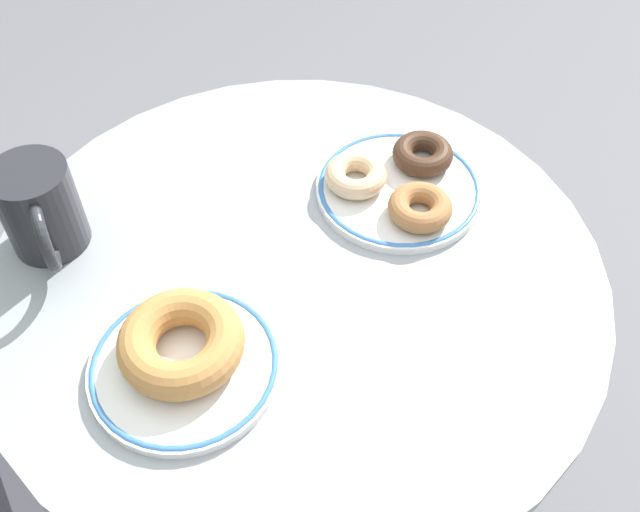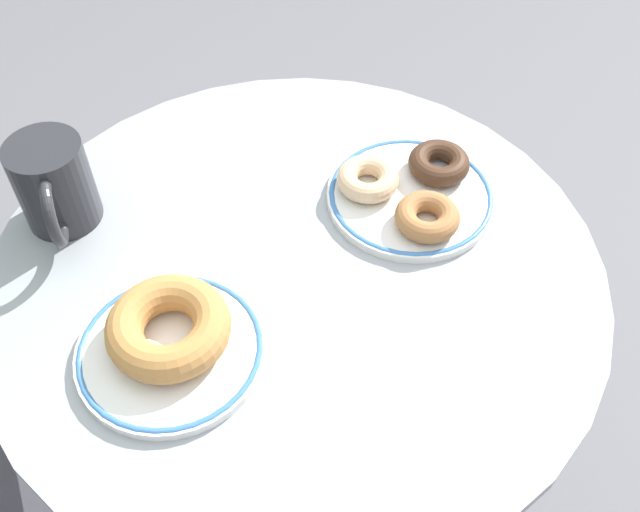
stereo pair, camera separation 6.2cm
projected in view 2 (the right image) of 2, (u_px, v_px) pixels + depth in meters
name	position (u px, v px, depth m)	size (l,w,h in m)	color
cafe_table	(299.00, 369.00, 0.93)	(0.66, 0.66, 0.73)	#999EA3
plate_left	(172.00, 352.00, 0.70)	(0.18, 0.18, 0.01)	white
plate_right	(410.00, 196.00, 0.83)	(0.19, 0.19, 0.01)	white
donut_old_fashioned	(168.00, 327.00, 0.69)	(0.12, 0.12, 0.04)	#BC7F42
donut_chocolate	(439.00, 163.00, 0.84)	(0.07, 0.07, 0.02)	#422819
donut_glazed	(368.00, 179.00, 0.82)	(0.07, 0.07, 0.02)	#E0B789
donut_cinnamon	(427.00, 217.00, 0.79)	(0.07, 0.07, 0.02)	#A36B3D
coffee_mug	(54.00, 186.00, 0.78)	(0.09, 0.12, 0.10)	#28282D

